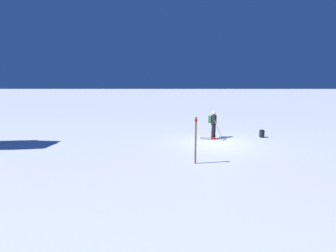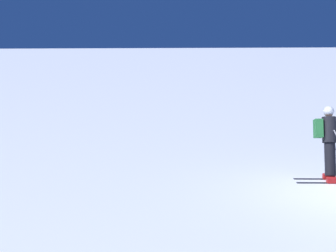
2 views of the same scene
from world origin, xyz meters
The scene contains 4 objects.
ground_plane centered at (0.00, 0.00, 0.00)m, with size 300.00×300.00×0.00m, color white.
skier centered at (1.44, -0.03, 0.97)m, with size 1.37×1.72×1.76m.
spare_backpack centered at (1.65, -3.25, 0.24)m, with size 0.33×0.26×0.50m.
trail_marker centered at (-4.02, 1.64, 1.14)m, with size 0.13×0.13×2.08m.
Camera 1 is at (-15.20, 2.75, 3.51)m, focal length 28.00 mm.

